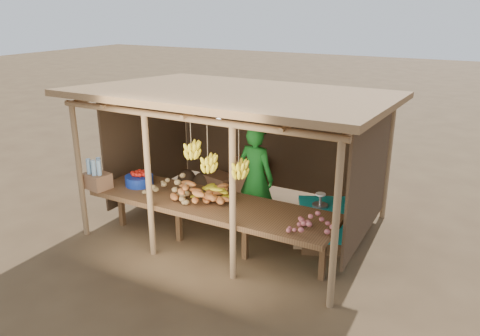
% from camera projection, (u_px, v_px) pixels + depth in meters
% --- Properties ---
extents(ground, '(60.00, 60.00, 0.00)m').
position_uv_depth(ground, '(240.00, 225.00, 8.11)').
color(ground, brown).
rests_on(ground, ground).
extents(stall_structure, '(4.70, 3.50, 2.43)m').
position_uv_depth(stall_structure, '(244.00, 115.00, 7.55)').
color(stall_structure, '#916E4B').
rests_on(stall_structure, ground).
extents(counter, '(3.90, 1.05, 0.80)m').
position_uv_depth(counter, '(210.00, 205.00, 7.08)').
color(counter, brown).
rests_on(counter, ground).
extents(potato_heap, '(0.92, 0.63, 0.36)m').
position_uv_depth(potato_heap, '(172.00, 184.00, 7.26)').
color(potato_heap, '#967B4D').
rests_on(potato_heap, counter).
extents(sweet_potato_heap, '(1.22, 0.97, 0.36)m').
position_uv_depth(sweet_potato_heap, '(198.00, 188.00, 7.12)').
color(sweet_potato_heap, '#C66F33').
rests_on(sweet_potato_heap, counter).
extents(onion_heap, '(0.81, 0.60, 0.35)m').
position_uv_depth(onion_heap, '(313.00, 222.00, 6.00)').
color(onion_heap, '#AB5356').
rests_on(onion_heap, counter).
extents(banana_pile, '(0.60, 0.38, 0.35)m').
position_uv_depth(banana_pile, '(216.00, 188.00, 7.12)').
color(banana_pile, yellow).
rests_on(banana_pile, counter).
extents(tomato_basin, '(0.46, 0.46, 0.24)m').
position_uv_depth(tomato_basin, '(139.00, 179.00, 7.69)').
color(tomato_basin, navy).
rests_on(tomato_basin, counter).
extents(bottle_box, '(0.44, 0.38, 0.50)m').
position_uv_depth(bottle_box, '(97.00, 177.00, 7.53)').
color(bottle_box, brown).
rests_on(bottle_box, counter).
extents(vendor, '(0.70, 0.51, 1.79)m').
position_uv_depth(vendor, '(256.00, 177.00, 7.79)').
color(vendor, '#197221').
rests_on(vendor, ground).
extents(tarp_crate, '(1.00, 0.95, 0.94)m').
position_uv_depth(tarp_crate, '(324.00, 224.00, 7.26)').
color(tarp_crate, brown).
rests_on(tarp_crate, ground).
extents(carton_stack, '(1.19, 0.52, 0.85)m').
position_uv_depth(carton_stack, '(238.00, 182.00, 9.04)').
color(carton_stack, brown).
rests_on(carton_stack, ground).
extents(burlap_sacks, '(0.78, 0.41, 0.55)m').
position_uv_depth(burlap_sacks, '(195.00, 182.00, 9.44)').
color(burlap_sacks, '#473321').
rests_on(burlap_sacks, ground).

